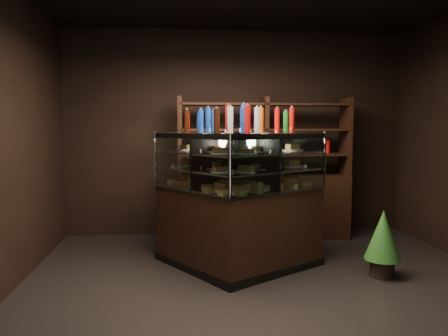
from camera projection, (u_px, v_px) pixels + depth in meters
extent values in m
plane|color=black|center=(272.00, 293.00, 4.19)|extent=(5.00, 5.00, 0.00)
cube|color=black|center=(236.00, 133.00, 6.52)|extent=(5.00, 0.02, 3.00)
cube|color=black|center=(431.00, 153.00, 1.57)|extent=(5.00, 0.02, 3.00)
cube|color=black|center=(259.00, 230.00, 4.86)|extent=(1.52, 1.29, 0.89)
cube|color=black|center=(258.00, 266.00, 4.89)|extent=(1.57, 1.33, 0.08)
cube|color=black|center=(259.00, 136.00, 4.76)|extent=(1.52, 1.29, 0.06)
cube|color=silver|center=(259.00, 189.00, 4.81)|extent=(1.45, 1.22, 0.02)
cube|color=silver|center=(259.00, 170.00, 4.79)|extent=(1.45, 1.22, 0.02)
cube|color=silver|center=(259.00, 153.00, 4.77)|extent=(1.45, 1.22, 0.02)
cube|color=white|center=(282.00, 164.00, 4.51)|extent=(1.17, 0.72, 0.63)
cylinder|color=silver|center=(324.00, 161.00, 4.93)|extent=(0.03, 0.03, 0.65)
cylinder|color=silver|center=(230.00, 168.00, 4.10)|extent=(0.03, 0.03, 0.65)
cube|color=black|center=(214.00, 229.00, 4.91)|extent=(1.32, 1.52, 0.89)
cube|color=black|center=(214.00, 264.00, 4.95)|extent=(1.36, 1.56, 0.08)
cube|color=black|center=(214.00, 136.00, 4.81)|extent=(1.32, 1.52, 0.06)
cube|color=silver|center=(214.00, 189.00, 4.87)|extent=(1.24, 1.44, 0.02)
cube|color=silver|center=(214.00, 170.00, 4.85)|extent=(1.24, 1.44, 0.02)
cube|color=silver|center=(214.00, 153.00, 4.83)|extent=(1.24, 1.44, 0.02)
cube|color=white|center=(188.00, 163.00, 4.62)|extent=(0.75, 1.15, 0.63)
cylinder|color=silver|center=(230.00, 168.00, 4.10)|extent=(0.03, 0.03, 0.65)
cylinder|color=silver|center=(155.00, 159.00, 5.15)|extent=(0.03, 0.03, 0.65)
cube|color=#BE8644|center=(220.00, 191.00, 4.43)|extent=(0.20, 0.17, 0.06)
cube|color=#BE8644|center=(237.00, 189.00, 4.57)|extent=(0.20, 0.17, 0.06)
cube|color=#BE8644|center=(253.00, 187.00, 4.71)|extent=(0.20, 0.17, 0.06)
cube|color=#BE8644|center=(269.00, 185.00, 4.85)|extent=(0.20, 0.17, 0.06)
cube|color=#BE8644|center=(283.00, 184.00, 4.99)|extent=(0.20, 0.17, 0.06)
cube|color=#BE8644|center=(297.00, 182.00, 5.13)|extent=(0.20, 0.17, 0.06)
cylinder|color=white|center=(222.00, 172.00, 4.47)|extent=(0.24, 0.24, 0.02)
cube|color=#BE8644|center=(222.00, 168.00, 4.47)|extent=(0.19, 0.16, 0.05)
cylinder|color=white|center=(259.00, 169.00, 4.79)|extent=(0.24, 0.24, 0.02)
cube|color=#BE8644|center=(259.00, 166.00, 4.79)|extent=(0.19, 0.16, 0.05)
cylinder|color=white|center=(292.00, 166.00, 5.11)|extent=(0.24, 0.24, 0.02)
cube|color=#BE8644|center=(292.00, 163.00, 5.10)|extent=(0.19, 0.16, 0.05)
cylinder|color=white|center=(222.00, 153.00, 4.46)|extent=(0.24, 0.24, 0.02)
cube|color=#BE8644|center=(222.00, 150.00, 4.45)|extent=(0.19, 0.16, 0.05)
cylinder|color=white|center=(259.00, 152.00, 4.77)|extent=(0.24, 0.24, 0.02)
cube|color=#BE8644|center=(259.00, 149.00, 4.77)|extent=(0.19, 0.16, 0.05)
cylinder|color=white|center=(292.00, 150.00, 5.09)|extent=(0.24, 0.24, 0.02)
cube|color=#BE8644|center=(292.00, 147.00, 5.09)|extent=(0.19, 0.16, 0.05)
cube|color=#BE8644|center=(182.00, 181.00, 5.28)|extent=(0.17, 0.20, 0.06)
cube|color=#BE8644|center=(193.00, 182.00, 5.11)|extent=(0.17, 0.20, 0.06)
cube|color=#BE8644|center=(205.00, 184.00, 4.93)|extent=(0.17, 0.20, 0.06)
cube|color=#BE8644|center=(218.00, 187.00, 4.75)|extent=(0.17, 0.20, 0.06)
cube|color=#BE8644|center=(231.00, 189.00, 4.58)|extent=(0.17, 0.20, 0.06)
cube|color=#BE8644|center=(246.00, 191.00, 4.40)|extent=(0.17, 0.20, 0.06)
cylinder|color=white|center=(187.00, 165.00, 5.25)|extent=(0.24, 0.24, 0.02)
cube|color=#BE8644|center=(187.00, 162.00, 5.24)|extent=(0.16, 0.19, 0.05)
cylinder|color=white|center=(214.00, 168.00, 4.85)|extent=(0.24, 0.24, 0.02)
cube|color=#BE8644|center=(214.00, 165.00, 4.84)|extent=(0.16, 0.19, 0.05)
cylinder|color=white|center=(245.00, 172.00, 4.45)|extent=(0.24, 0.24, 0.02)
cube|color=#BE8644|center=(245.00, 169.00, 4.44)|extent=(0.16, 0.19, 0.05)
cylinder|color=white|center=(187.00, 149.00, 5.23)|extent=(0.24, 0.24, 0.02)
cube|color=#BE8644|center=(187.00, 147.00, 5.22)|extent=(0.16, 0.19, 0.05)
cylinder|color=white|center=(214.00, 151.00, 4.83)|extent=(0.24, 0.24, 0.02)
cube|color=#BE8644|center=(214.00, 148.00, 4.83)|extent=(0.16, 0.19, 0.05)
cylinder|color=white|center=(245.00, 154.00, 4.43)|extent=(0.24, 0.24, 0.02)
cube|color=#BE8644|center=(245.00, 150.00, 4.43)|extent=(0.16, 0.19, 0.05)
cylinder|color=#147223|center=(217.00, 120.00, 4.39)|extent=(0.06, 0.06, 0.28)
cylinder|color=silver|center=(217.00, 105.00, 4.38)|extent=(0.03, 0.03, 0.02)
cylinder|color=#B20C0A|center=(230.00, 120.00, 4.49)|extent=(0.06, 0.06, 0.28)
cylinder|color=silver|center=(230.00, 105.00, 4.48)|extent=(0.03, 0.03, 0.02)
cylinder|color=yellow|center=(242.00, 120.00, 4.59)|extent=(0.06, 0.06, 0.28)
cylinder|color=silver|center=(242.00, 106.00, 4.58)|extent=(0.03, 0.03, 0.02)
cylinder|color=black|center=(254.00, 120.00, 4.69)|extent=(0.06, 0.06, 0.28)
cylinder|color=silver|center=(254.00, 106.00, 4.68)|extent=(0.03, 0.03, 0.02)
cylinder|color=#0F38B2|center=(265.00, 120.00, 4.79)|extent=(0.06, 0.06, 0.28)
cylinder|color=silver|center=(265.00, 106.00, 4.78)|extent=(0.03, 0.03, 0.02)
cylinder|color=#D8590A|center=(276.00, 120.00, 4.89)|extent=(0.06, 0.06, 0.28)
cylinder|color=silver|center=(276.00, 107.00, 4.88)|extent=(0.03, 0.03, 0.02)
cylinder|color=silver|center=(286.00, 120.00, 4.99)|extent=(0.06, 0.06, 0.28)
cylinder|color=silver|center=(286.00, 107.00, 4.98)|extent=(0.03, 0.03, 0.02)
cylinder|color=#147223|center=(296.00, 121.00, 5.09)|extent=(0.06, 0.06, 0.28)
cylinder|color=silver|center=(296.00, 108.00, 5.08)|extent=(0.03, 0.03, 0.02)
cylinder|color=#147223|center=(184.00, 121.00, 5.24)|extent=(0.06, 0.06, 0.28)
cylinder|color=silver|center=(184.00, 108.00, 5.22)|extent=(0.03, 0.03, 0.02)
cylinder|color=#B20C0A|center=(192.00, 121.00, 5.11)|extent=(0.06, 0.06, 0.28)
cylinder|color=silver|center=(192.00, 108.00, 5.10)|extent=(0.03, 0.03, 0.02)
cylinder|color=yellow|center=(200.00, 120.00, 4.99)|extent=(0.06, 0.06, 0.28)
cylinder|color=silver|center=(200.00, 107.00, 4.97)|extent=(0.03, 0.03, 0.02)
cylinder|color=black|center=(209.00, 120.00, 4.86)|extent=(0.06, 0.06, 0.28)
cylinder|color=silver|center=(209.00, 107.00, 4.84)|extent=(0.03, 0.03, 0.02)
cylinder|color=#0F38B2|center=(218.00, 120.00, 4.73)|extent=(0.06, 0.06, 0.28)
cylinder|color=silver|center=(218.00, 106.00, 4.72)|extent=(0.03, 0.03, 0.02)
cylinder|color=#D8590A|center=(228.00, 120.00, 4.61)|extent=(0.06, 0.06, 0.28)
cylinder|color=silver|center=(228.00, 106.00, 4.59)|extent=(0.03, 0.03, 0.02)
cylinder|color=silver|center=(238.00, 120.00, 4.48)|extent=(0.06, 0.06, 0.28)
cylinder|color=silver|center=(238.00, 105.00, 4.47)|extent=(0.03, 0.03, 0.02)
cylinder|color=#147223|center=(249.00, 120.00, 4.35)|extent=(0.06, 0.06, 0.28)
cylinder|color=silver|center=(249.00, 104.00, 4.34)|extent=(0.03, 0.03, 0.02)
cylinder|color=black|center=(382.00, 268.00, 4.64)|extent=(0.25, 0.25, 0.19)
cone|color=#164E20|center=(383.00, 235.00, 4.61)|extent=(0.38, 0.38, 0.53)
cone|color=#164E20|center=(384.00, 219.00, 4.59)|extent=(0.30, 0.30, 0.37)
cube|color=black|center=(264.00, 207.00, 6.21)|extent=(2.42, 0.44, 0.90)
cube|color=black|center=(180.00, 137.00, 5.99)|extent=(0.06, 0.38, 1.10)
cube|color=black|center=(264.00, 137.00, 6.11)|extent=(0.06, 0.38, 1.10)
cube|color=black|center=(346.00, 137.00, 6.24)|extent=(0.06, 0.38, 1.10)
cube|color=black|center=(264.00, 155.00, 6.14)|extent=(2.38, 0.40, 0.03)
cube|color=black|center=(264.00, 130.00, 6.10)|extent=(2.38, 0.40, 0.03)
cube|color=black|center=(265.00, 105.00, 6.07)|extent=(2.38, 0.40, 0.03)
cylinder|color=#147223|center=(199.00, 146.00, 6.03)|extent=(0.06, 0.06, 0.22)
cylinder|color=#B20C0A|center=(243.00, 146.00, 6.09)|extent=(0.06, 0.06, 0.22)
cylinder|color=yellow|center=(286.00, 146.00, 6.16)|extent=(0.06, 0.06, 0.22)
cylinder|color=black|center=(328.00, 146.00, 6.22)|extent=(0.06, 0.06, 0.22)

